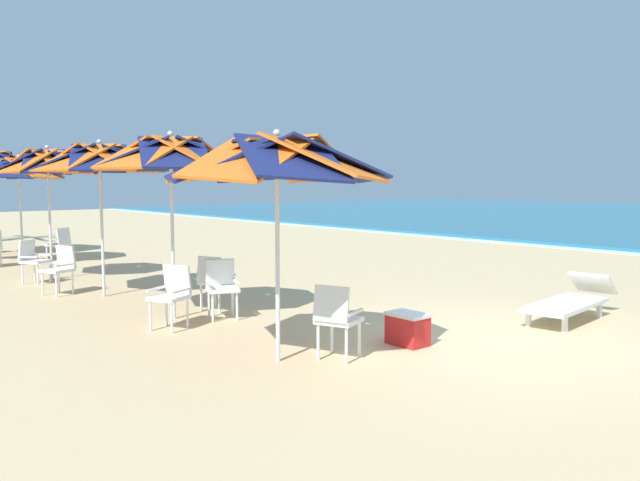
{
  "coord_description": "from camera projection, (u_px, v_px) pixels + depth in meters",
  "views": [
    {
      "loc": [
        4.67,
        -6.57,
        2.02
      ],
      "look_at": [
        -3.59,
        0.45,
        1.0
      ],
      "focal_mm": 35.7,
      "sensor_mm": 36.0,
      "label": 1
    }
  ],
  "objects": [
    {
      "name": "ground_plane",
      "position": [
        478.0,
        342.0,
        7.97
      ],
      "size": [
        80.0,
        80.0,
        0.0
      ],
      "primitive_type": "plane",
      "color": "#D3B784"
    },
    {
      "name": "beach_umbrella_0",
      "position": [
        277.0,
        161.0,
        6.93
      ],
      "size": [
        2.54,
        2.54,
        2.58
      ],
      "color": "silver",
      "rests_on": "ground"
    },
    {
      "name": "plastic_chair_0",
      "position": [
        336.0,
        317.0,
        7.16
      ],
      "size": [
        0.57,
        0.6,
        0.87
      ],
      "color": "white",
      "rests_on": "ground"
    },
    {
      "name": "beach_umbrella_1",
      "position": [
        171.0,
        156.0,
        9.12
      ],
      "size": [
        2.34,
        2.34,
        2.73
      ],
      "color": "silver",
      "rests_on": "ground"
    },
    {
      "name": "plastic_chair_1",
      "position": [
        172.0,
        293.0,
        8.68
      ],
      "size": [
        0.59,
        0.61,
        0.87
      ],
      "color": "white",
      "rests_on": "ground"
    },
    {
      "name": "plastic_chair_2",
      "position": [
        222.0,
        285.0,
        9.35
      ],
      "size": [
        0.59,
        0.57,
        0.87
      ],
      "color": "white",
      "rests_on": "ground"
    },
    {
      "name": "plastic_chair_3",
      "position": [
        214.0,
        279.0,
        9.87
      ],
      "size": [
        0.57,
        0.59,
        0.87
      ],
      "color": "white",
      "rests_on": "ground"
    },
    {
      "name": "beach_umbrella_2",
      "position": [
        100.0,
        160.0,
        10.92
      ],
      "size": [
        2.33,
        2.33,
        2.73
      ],
      "color": "silver",
      "rests_on": "ground"
    },
    {
      "name": "plastic_chair_4",
      "position": [
        60.0,
        267.0,
        11.3
      ],
      "size": [
        0.57,
        0.6,
        0.87
      ],
      "color": "white",
      "rests_on": "ground"
    },
    {
      "name": "beach_umbrella_3",
      "position": [
        48.0,
        164.0,
        12.82
      ],
      "size": [
        2.08,
        2.08,
        2.73
      ],
      "color": "silver",
      "rests_on": "ground"
    },
    {
      "name": "plastic_chair_5",
      "position": [
        33.0,
        258.0,
        12.5
      ],
      "size": [
        0.63,
        0.62,
        0.87
      ],
      "color": "white",
      "rests_on": "ground"
    },
    {
      "name": "beach_umbrella_4",
      "position": [
        19.0,
        170.0,
        15.29
      ],
      "size": [
        2.18,
        2.18,
        2.65
      ],
      "color": "silver",
      "rests_on": "ground"
    },
    {
      "name": "plastic_chair_6",
      "position": [
        60.0,
        243.0,
        15.69
      ],
      "size": [
        0.62,
        0.6,
        0.87
      ],
      "color": "white",
      "rests_on": "ground"
    },
    {
      "name": "sun_lounger_1",
      "position": [
        571.0,
        301.0,
        9.26
      ],
      "size": [
        0.87,
        2.2,
        0.62
      ],
      "color": "white",
      "rests_on": "ground"
    },
    {
      "name": "cooler_box",
      "position": [
        408.0,
        329.0,
        7.84
      ],
      "size": [
        0.5,
        0.34,
        0.4
      ],
      "color": "red",
      "rests_on": "ground"
    }
  ]
}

